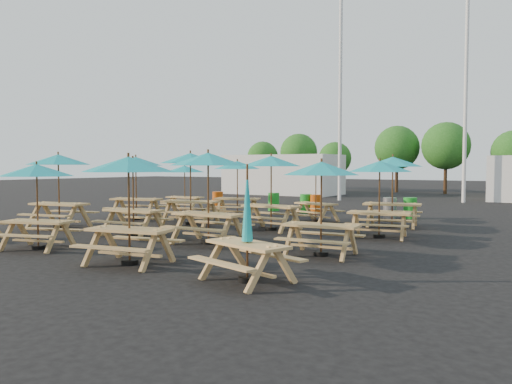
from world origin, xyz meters
The scene contains 30 objects.
ground centered at (0.00, 0.00, 0.00)m, with size 120.00×120.00×0.00m, color black.
picnic_unit_1 centered at (-4.75, -3.04, 2.07)m, with size 2.38×2.38×2.42m.
picnic_unit_2 centered at (-4.47, 0.12, 2.04)m, with size 2.46×2.46×2.38m.
picnic_unit_3 centered at (-4.74, 3.26, 1.76)m, with size 1.83×1.83×2.05m.
picnic_unit_4 centered at (-1.57, -6.00, 1.78)m, with size 2.17×2.17×2.08m.
picnic_unit_5 centered at (-1.38, -3.03, 1.93)m, with size 2.04×2.04×2.25m.
picnic_unit_6 centered at (-1.63, -0.12, 2.13)m, with size 2.48×2.48×2.48m.
picnic_unit_7 centered at (-1.76, 2.92, 1.91)m, with size 2.30×2.30×2.23m.
picnic_unit_8 centered at (1.73, -6.18, 1.91)m, with size 2.17×2.17×2.23m.
picnic_unit_9 centered at (1.43, -3.14, 2.04)m, with size 2.06×2.06×2.38m.
picnic_unit_10 centered at (1.45, 0.07, 2.02)m, with size 2.06×2.06×2.36m.
picnic_unit_11 centered at (1.62, 3.00, 1.74)m, with size 2.13×2.13×2.04m.
picnic_unit_12 centered at (4.61, -6.19, 0.84)m, with size 1.94×1.81×2.05m.
picnic_unit_13 centered at (4.64, -3.19, 1.83)m, with size 1.93×1.93×2.14m.
picnic_unit_14 centered at (4.85, 0.26, 1.87)m, with size 2.12×2.12×2.18m.
picnic_unit_15 centered at (4.42, 2.94, 2.01)m, with size 2.27×2.27×2.34m.
waste_bin_0 centered at (-4.64, 5.53, 0.40)m, with size 0.50×0.50×0.81m, color #C64C0B.
waste_bin_1 centered at (-1.88, 6.02, 0.40)m, with size 0.50×0.50×0.81m, color #1B9624.
waste_bin_2 centered at (-0.19, 5.87, 0.40)m, with size 0.50×0.50×0.81m, color #1B9624.
waste_bin_3 centered at (0.33, 5.78, 0.40)m, with size 0.50×0.50×0.81m, color #C64C0B.
waste_bin_4 centered at (3.56, 5.50, 0.40)m, with size 0.50×0.50×0.81m, color gray.
waste_bin_5 centered at (4.24, 5.87, 0.40)m, with size 0.50×0.50×0.81m, color #1B9624.
mast_0 centered at (-2.00, 14.00, 6.00)m, with size 0.20×0.20×12.00m, color silver.
mast_1 centered at (4.50, 16.00, 6.00)m, with size 0.20×0.20×12.00m, color silver.
event_tent_0 centered at (-8.00, 18.00, 1.40)m, with size 8.00×4.00×2.80m, color silver.
tree_0 centered at (-14.07, 25.25, 2.83)m, with size 2.80×2.80×4.24m.
tree_1 centered at (-9.74, 23.90, 3.15)m, with size 3.11×3.11×4.72m.
tree_2 centered at (-6.39, 23.65, 2.62)m, with size 2.59×2.59×3.93m.
tree_3 centered at (-1.75, 24.72, 3.41)m, with size 3.36×3.36×5.09m.
tree_4 centered at (1.90, 24.26, 3.46)m, with size 3.41×3.41×5.17m.
Camera 1 is at (9.29, -13.41, 2.02)m, focal length 35.00 mm.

